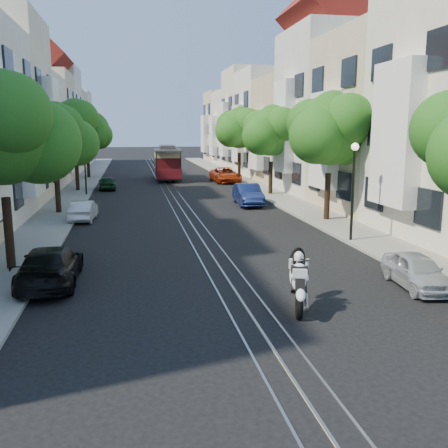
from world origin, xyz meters
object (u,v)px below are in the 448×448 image
cable_car (167,161)px  parked_car_e_far (225,175)px  sportbike_rider (299,278)px  tree_e_c (272,133)px  tree_e_b (331,131)px  tree_w_c (75,126)px  lamp_east (354,177)px  tree_w_d (87,132)px  parked_car_w_near (50,266)px  tree_w_a (2,133)px  parked_car_w_far (107,183)px  tree_w_b (55,137)px  lamp_west (85,157)px  parked_car_e_mid (248,195)px  parked_car_e_near (417,271)px  tree_e_d (240,129)px  parked_car_w_mid (83,210)px

cable_car → parked_car_e_far: cable_car is taller
sportbike_rider → tree_e_c: bearing=91.5°
tree_e_b → tree_w_c: (-14.40, 16.00, 0.34)m
lamp_east → cable_car: 29.68m
cable_car → parked_car_e_far: (5.10, -3.47, -1.11)m
tree_e_c → tree_w_d: same height
tree_e_c → parked_car_w_near: (-12.86, -19.86, -3.98)m
sportbike_rider → parked_car_e_far: (4.26, 33.11, -0.22)m
tree_w_a → tree_w_c: size_ratio=0.94×
tree_w_a → cable_car: (7.64, 31.11, -2.94)m
tree_e_b → parked_car_w_far: size_ratio=2.04×
tree_w_c → tree_e_b: bearing=-48.0°
tree_w_c → parked_car_e_far: 14.25m
parked_car_e_far → tree_w_b: bearing=-130.8°
tree_e_c → tree_w_b: tree_e_c is taller
tree_w_a → lamp_west: bearing=87.6°
lamp_west → cable_car: (6.80, 11.09, -1.05)m
parked_car_e_mid → parked_car_w_near: bearing=-120.7°
tree_w_c → parked_car_w_near: 25.30m
tree_w_b → parked_car_e_near: bearing=-51.9°
tree_w_d → tree_w_c: bearing=-90.0°
tree_e_b → tree_e_c: (-0.00, 11.00, -0.13)m
tree_e_b → tree_e_d: tree_e_d is taller
tree_w_d → parked_car_w_mid: tree_w_d is taller
tree_e_d → tree_w_b: bearing=-130.3°
tree_w_a → parked_car_w_mid: (1.54, 9.65, -4.19)m
tree_e_c → lamp_west: (-13.56, 2.02, -1.75)m
parked_car_e_near → tree_e_b: bearing=86.9°
parked_car_e_far → parked_car_w_near: parked_car_e_far is taller
cable_car → parked_car_e_far: size_ratio=1.61×
tree_w_b → parked_car_e_near: size_ratio=2.00×
parked_car_w_near → tree_w_d: bearing=-87.4°
tree_w_c → parked_car_e_far: (12.74, 4.65, -4.38)m
tree_e_c → parked_car_w_mid: tree_e_c is taller
tree_w_b → parked_car_w_far: 12.56m
sportbike_rider → cable_car: size_ratio=0.26×
tree_e_d → parked_car_w_near: (-12.86, -30.86, -4.25)m
sportbike_rider → parked_car_e_far: bearing=98.3°
tree_w_b → lamp_east: tree_w_b is taller
tree_w_b → sportbike_rider: bearing=-64.1°
tree_e_b → tree_e_c: 11.00m
cable_car → tree_e_c: bearing=-60.6°
tree_w_a → parked_car_e_near: 14.07m
tree_e_c → tree_w_c: 15.25m
cable_car → parked_car_e_near: bearing=-79.7°
parked_car_e_far → parked_car_w_near: (-11.20, -29.51, -0.07)m
parked_car_e_far → parked_car_w_far: 11.25m
tree_w_c → parked_car_w_mid: size_ratio=2.16×
tree_w_c → parked_car_w_far: (2.18, 0.76, -4.51)m
cable_car → parked_car_w_near: cable_car is taller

